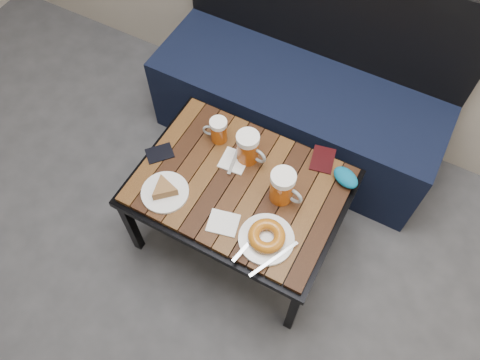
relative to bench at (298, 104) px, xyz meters
The scene contains 12 objects.
bench is the anchor object (origin of this frame).
cafe_table 0.66m from the bench, 88.13° to the right, with size 0.84×0.62×0.47m.
beer_mug_left 0.58m from the bench, 108.19° to the right, with size 0.11×0.09×0.12m.
beer_mug_centre 0.59m from the bench, 90.84° to the right, with size 0.14×0.10×0.15m.
beer_mug_right 0.71m from the bench, 72.92° to the right, with size 0.14×0.10×0.15m.
plate_pie 0.88m from the bench, 104.77° to the right, with size 0.19×0.19×0.05m.
plate_bagel 0.87m from the bench, 74.77° to the right, with size 0.22×0.26×0.06m.
napkin_left 0.60m from the bench, 95.08° to the right, with size 0.12×0.14×0.01m.
napkin_right 0.85m from the bench, 86.68° to the right, with size 0.13×0.12×0.01m.
passport_navy 0.78m from the bench, 116.65° to the right, with size 0.08×0.11×0.01m, color black.
passport_burgundy 0.51m from the bench, 55.47° to the right, with size 0.09×0.13×0.01m, color black.
knit_pouch 0.62m from the bench, 48.82° to the right, with size 0.11×0.07×0.05m, color #05548C.
Camera 1 is at (0.62, 0.29, 2.07)m, focal length 35.00 mm.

